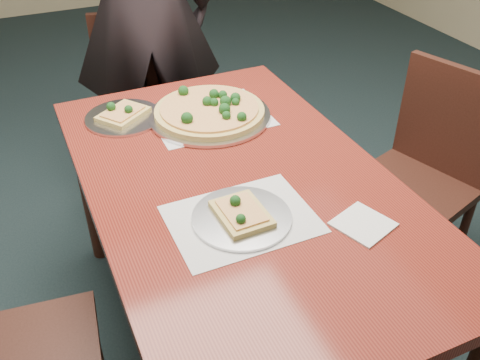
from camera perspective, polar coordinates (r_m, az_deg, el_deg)
name	(u,v)px	position (r m, az deg, el deg)	size (l,w,h in m)	color
ground	(215,280)	(2.37, -2.70, -10.61)	(8.00, 8.00, 0.00)	black
dining_table	(240,204)	(1.70, 0.00, -2.53)	(0.90, 1.50, 0.75)	#5E1812
chair_far	(142,100)	(2.66, -10.45, 8.37)	(0.52, 0.52, 0.91)	black
chair_right	(424,169)	(2.23, 19.07, 1.16)	(0.53, 0.53, 0.91)	black
diner	(141,4)	(2.55, -10.47, 17.96)	(0.70, 0.46, 1.92)	black
placemat_main	(210,117)	(1.99, -3.25, 6.75)	(0.42, 0.32, 0.00)	white
placemat_near	(242,219)	(1.49, 0.18, -4.18)	(0.40, 0.30, 0.00)	white
pizza_pan	(210,111)	(1.97, -3.22, 7.32)	(0.45, 0.45, 0.07)	silver
slice_plate_near	(241,216)	(1.49, 0.16, -3.81)	(0.28, 0.28, 0.06)	silver
slice_plate_far	(123,116)	(2.01, -12.35, 6.74)	(0.28, 0.28, 0.06)	silver
napkin	(363,224)	(1.51, 13.00, -4.61)	(0.14, 0.14, 0.01)	white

